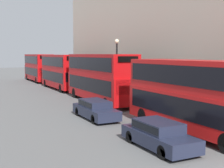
{
  "coord_description": "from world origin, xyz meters",
  "views": [
    {
      "loc": [
        -10.43,
        -8.3,
        4.59
      ],
      "look_at": [
        0.48,
        13.73,
        2.2
      ],
      "focal_mm": 50.0,
      "sensor_mm": 36.0,
      "label": 1
    }
  ],
  "objects": [
    {
      "name": "bus_second_in_queue",
      "position": [
        1.6,
        18.6,
        2.51
      ],
      "size": [
        2.59,
        11.04,
        4.56
      ],
      "color": "#B20C0F",
      "rests_on": "ground"
    },
    {
      "name": "street_lamp",
      "position": [
        3.67,
        19.11,
        3.76
      ],
      "size": [
        0.44,
        0.44,
        6.04
      ],
      "color": "black",
      "rests_on": "ground"
    },
    {
      "name": "car_dark_sedan",
      "position": [
        -1.8,
        4.01,
        0.71
      ],
      "size": [
        1.78,
        4.45,
        1.33
      ],
      "color": "#1E2338",
      "rests_on": "ground"
    },
    {
      "name": "bus_trailing",
      "position": [
        1.6,
        43.64,
        2.48
      ],
      "size": [
        2.59,
        10.26,
        4.51
      ],
      "color": "#B20C0F",
      "rests_on": "ground"
    },
    {
      "name": "bus_third_in_queue",
      "position": [
        1.6,
        30.96,
        2.46
      ],
      "size": [
        2.59,
        10.42,
        4.47
      ],
      "color": "#B20C0F",
      "rests_on": "ground"
    },
    {
      "name": "bus_leading",
      "position": [
        1.6,
        5.4,
        2.34
      ],
      "size": [
        2.59,
        10.44,
        4.23
      ],
      "color": "red",
      "rests_on": "ground"
    },
    {
      "name": "car_hatchback",
      "position": [
        -1.8,
        11.79,
        0.7
      ],
      "size": [
        1.75,
        4.77,
        1.32
      ],
      "color": "#1E2338",
      "rests_on": "ground"
    },
    {
      "name": "pedestrian",
      "position": [
        3.9,
        46.21,
        0.8
      ],
      "size": [
        0.36,
        0.36,
        1.72
      ],
      "color": "#334C6B",
      "rests_on": "ground"
    }
  ]
}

